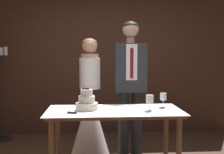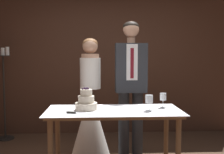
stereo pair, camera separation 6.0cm
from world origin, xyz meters
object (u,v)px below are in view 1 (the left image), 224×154
wine_glass_middle (163,97)px  bride (90,113)px  cake_knife (80,113)px  groom (130,80)px  tiered_cake (87,102)px  cake_table (114,119)px  candle_stand (2,93)px  wine_glass_near (150,99)px

wine_glass_middle → bride: bearing=143.9°
cake_knife → groom: size_ratio=0.23×
tiered_cake → cake_knife: bearing=-107.9°
cake_table → candle_stand: candle_stand is taller
cake_knife → candle_stand: (-1.34, 1.76, -0.03)m
wine_glass_near → wine_glass_middle: wine_glass_near is taller
cake_table → bride: size_ratio=0.92×
wine_glass_near → cake_knife: bearing=-170.9°
tiered_cake → bride: bride is taller
cake_table → tiered_cake: (-0.31, 0.03, 0.18)m
wine_glass_middle → candle_stand: (-2.29, 1.46, -0.14)m
bride → candle_stand: bride is taller
groom → bride: bearing=180.0°
wine_glass_near → bride: (-0.66, 0.80, -0.32)m
tiered_cake → cake_table: bearing=-6.0°
wine_glass_middle → bride: size_ratio=0.10×
bride → candle_stand: size_ratio=1.06×
wine_glass_near → bride: 1.09m
tiered_cake → candle_stand: bearing=132.4°
bride → wine_glass_near: bearing=-50.5°
cake_table → wine_glass_near: size_ratio=8.59×
cake_knife → groom: groom is taller
candle_stand → wine_glass_middle: bearing=-32.5°
tiered_cake → candle_stand: (-1.41, 1.54, -0.11)m
groom → candle_stand: groom is taller
tiered_cake → groom: groom is taller
cake_knife → candle_stand: candle_stand is taller
tiered_cake → bride: 0.76m
cake_table → tiered_cake: 0.36m
cake_knife → groom: 1.16m
cake_knife → bride: 0.95m
groom → wine_glass_middle: bearing=-64.2°
wine_glass_near → candle_stand: size_ratio=0.11×
tiered_cake → wine_glass_near: (0.69, -0.10, 0.04)m
wine_glass_middle → groom: size_ratio=0.09×
wine_glass_middle → candle_stand: bearing=147.5°
cake_knife → candle_stand: 2.21m
bride → groom: size_ratio=0.88×
tiered_cake → groom: size_ratio=0.14×
cake_table → groom: (0.28, 0.74, 0.36)m
cake_knife → bride: bride is taller
wine_glass_near → tiered_cake: bearing=172.1°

